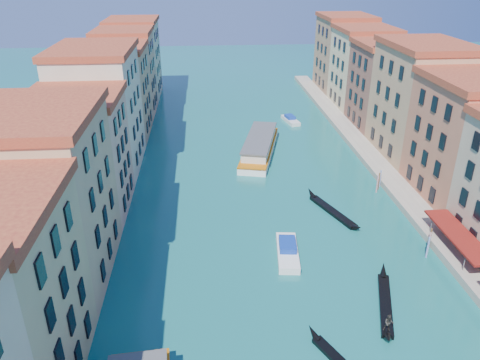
# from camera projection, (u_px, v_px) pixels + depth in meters

# --- Properties ---
(left_bank_palazzos) EXTENTS (12.80, 128.40, 21.00)m
(left_bank_palazzos) POSITION_uv_depth(u_px,v_px,m) (93.00, 126.00, 73.84)
(left_bank_palazzos) COLOR beige
(left_bank_palazzos) RESTS_ON ground
(right_bank_palazzos) EXTENTS (12.80, 128.40, 21.00)m
(right_bank_palazzos) POSITION_uv_depth(u_px,v_px,m) (434.00, 116.00, 78.21)
(right_bank_palazzos) COLOR #A45235
(right_bank_palazzos) RESTS_ON ground
(quay) EXTENTS (4.00, 140.00, 1.00)m
(quay) POSITION_uv_depth(u_px,v_px,m) (380.00, 168.00, 81.57)
(quay) COLOR gray
(quay) RESTS_ON ground
(mooring_poles_right) EXTENTS (1.44, 54.24, 3.20)m
(mooring_poles_right) POSITION_uv_depth(u_px,v_px,m) (477.00, 303.00, 48.39)
(mooring_poles_right) COLOR #512F1C
(mooring_poles_right) RESTS_ON ground
(vaporetto_far) EXTENTS (10.18, 22.51, 3.27)m
(vaporetto_far) POSITION_uv_depth(u_px,v_px,m) (260.00, 145.00, 88.95)
(vaporetto_far) COLOR white
(vaporetto_far) RESTS_ON ground
(gondola_right) EXTENTS (4.93, 12.80, 2.62)m
(gondola_right) POSITION_uv_depth(u_px,v_px,m) (386.00, 304.00, 49.45)
(gondola_right) COLOR black
(gondola_right) RESTS_ON ground
(gondola_far) EXTENTS (5.74, 12.79, 1.89)m
(gondola_far) POSITION_uv_depth(u_px,v_px,m) (331.00, 210.00, 68.28)
(gondola_far) COLOR black
(gondola_far) RESTS_ON ground
(motorboat_mid) EXTENTS (3.37, 8.23, 1.66)m
(motorboat_mid) POSITION_uv_depth(u_px,v_px,m) (288.00, 251.00, 58.26)
(motorboat_mid) COLOR white
(motorboat_mid) RESTS_ON ground
(motorboat_far) EXTENTS (3.46, 7.15, 1.42)m
(motorboat_far) POSITION_uv_depth(u_px,v_px,m) (290.00, 120.00, 106.35)
(motorboat_far) COLOR silver
(motorboat_far) RESTS_ON ground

